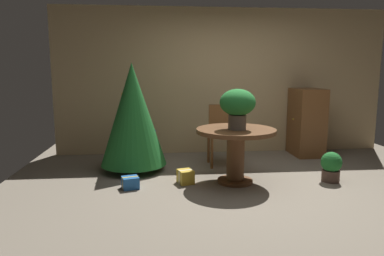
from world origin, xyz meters
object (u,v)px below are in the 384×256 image
Objects in this scene: wooden_chair_far at (223,130)px; wooden_cabinet at (307,122)px; gift_box_gold at (186,177)px; potted_plant at (331,166)px; round_dining_table at (236,144)px; holiday_tree at (133,114)px; gift_box_blue at (130,183)px; flower_vase at (238,105)px.

wooden_chair_far is 1.68m from wooden_cabinet.
gift_box_gold is 1.99m from potted_plant.
round_dining_table is 0.65× the size of holiday_tree.
wooden_cabinet is (3.00, 1.58, 0.52)m from gift_box_blue.
gift_box_blue is 0.21× the size of wooden_cabinet.
potted_plant is at bearing 0.62° from gift_box_blue.
wooden_chair_far reaches higher than gift_box_blue.
gift_box_blue is 0.74m from gift_box_gold.
wooden_cabinet is (1.60, 0.49, 0.04)m from wooden_chair_far.
wooden_chair_far is 3.89× the size of gift_box_blue.
gift_box_gold is 0.21× the size of wooden_cabinet.
flower_vase is 2.08× the size of gift_box_gold.
wooden_chair_far is at bearing 54.80° from gift_box_gold.
wooden_cabinet reaches higher than potted_plant.
flower_vase is at bearing -136.66° from wooden_cabinet.
wooden_cabinet reaches higher than gift_box_blue.
potted_plant is (2.70, 0.03, 0.14)m from gift_box_blue.
flower_vase is 2.15× the size of gift_box_blue.
round_dining_table is 1.61m from holiday_tree.
holiday_tree is 1.15m from gift_box_blue.
gift_box_gold is 2.74m from wooden_cabinet.
gift_box_gold is at bearing -44.07° from holiday_tree.
wooden_chair_far is at bearing 10.12° from holiday_tree.
flower_vase is 1.71m from gift_box_blue.
wooden_chair_far is 1.83m from gift_box_blue.
holiday_tree is at bearing 135.93° from gift_box_gold.
flower_vase is at bearing 178.09° from potted_plant.
round_dining_table is 4.16× the size of gift_box_gold.
potted_plant is (1.98, -0.11, 0.12)m from gift_box_gold.
gift_box_gold is at bearing 178.28° from round_dining_table.
flower_vase is 0.33× the size of holiday_tree.
round_dining_table is 2.17m from wooden_cabinet.
holiday_tree is at bearing 163.27° from potted_plant.
gift_box_blue is (0.00, -0.84, -0.78)m from holiday_tree.
flower_vase reaches higher than wooden_chair_far.
holiday_tree reaches higher than round_dining_table.
wooden_cabinet reaches higher than gift_box_gold.
holiday_tree reaches higher than wooden_chair_far.
flower_vase is 1.14m from wooden_chair_far.
holiday_tree is 6.57× the size of gift_box_blue.
holiday_tree is 6.37× the size of gift_box_gold.
gift_box_gold is (0.73, -0.70, -0.77)m from holiday_tree.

